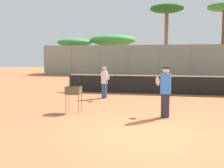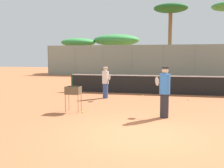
{
  "view_description": "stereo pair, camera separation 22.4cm",
  "coord_description": "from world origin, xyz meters",
  "px_view_note": "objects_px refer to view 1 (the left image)",
  "views": [
    {
      "loc": [
        0.51,
        -7.04,
        2.15
      ],
      "look_at": [
        -1.59,
        3.53,
        1.0
      ],
      "focal_mm": 42.0,
      "sensor_mm": 36.0,
      "label": 1
    },
    {
      "loc": [
        0.73,
        -6.99,
        2.15
      ],
      "look_at": [
        -1.59,
        3.53,
        1.0
      ],
      "focal_mm": 42.0,
      "sensor_mm": 36.0,
      "label": 2
    }
  ],
  "objects_px": {
    "tennis_net": "(155,84)",
    "player_red_cap": "(104,82)",
    "player_white_outfit": "(165,91)",
    "ball_cart": "(73,93)"
  },
  "relations": [
    {
      "from": "tennis_net",
      "to": "player_red_cap",
      "type": "xyz_separation_m",
      "value": [
        -2.46,
        -2.07,
        0.27
      ]
    },
    {
      "from": "tennis_net",
      "to": "player_white_outfit",
      "type": "xyz_separation_m",
      "value": [
        0.57,
        -5.78,
        0.36
      ]
    },
    {
      "from": "player_red_cap",
      "to": "player_white_outfit",
      "type": "bearing_deg",
      "value": 3.07
    },
    {
      "from": "player_white_outfit",
      "to": "player_red_cap",
      "type": "bearing_deg",
      "value": 7.43
    },
    {
      "from": "player_red_cap",
      "to": "ball_cart",
      "type": "xyz_separation_m",
      "value": [
        -0.42,
        -3.51,
        -0.08
      ]
    },
    {
      "from": "ball_cart",
      "to": "player_white_outfit",
      "type": "bearing_deg",
      "value": -3.52
    },
    {
      "from": "tennis_net",
      "to": "ball_cart",
      "type": "bearing_deg",
      "value": -117.32
    },
    {
      "from": "player_white_outfit",
      "to": "player_red_cap",
      "type": "distance_m",
      "value": 4.8
    },
    {
      "from": "ball_cart",
      "to": "player_red_cap",
      "type": "bearing_deg",
      "value": 83.24
    },
    {
      "from": "player_white_outfit",
      "to": "ball_cart",
      "type": "distance_m",
      "value": 3.46
    }
  ]
}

